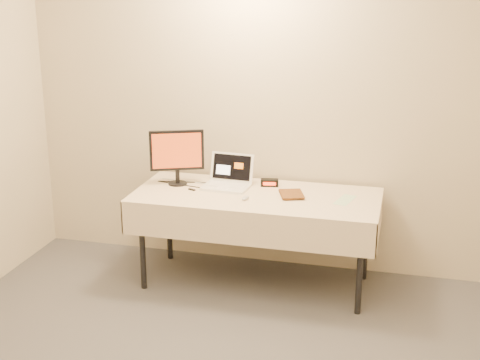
% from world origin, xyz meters
% --- Properties ---
extents(back_wall, '(4.00, 0.10, 2.70)m').
position_xyz_m(back_wall, '(0.00, 2.50, 1.35)').
color(back_wall, beige).
rests_on(back_wall, ground).
extents(table, '(1.86, 0.81, 0.74)m').
position_xyz_m(table, '(0.00, 2.05, 0.68)').
color(table, black).
rests_on(table, ground).
extents(laptop, '(0.37, 0.33, 0.24)m').
position_xyz_m(laptop, '(-0.26, 2.19, 0.80)').
color(laptop, white).
rests_on(laptop, table).
extents(monitor, '(0.40, 0.19, 0.44)m').
position_xyz_m(monitor, '(-0.66, 2.14, 0.99)').
color(monitor, black).
rests_on(monitor, table).
extents(book, '(0.17, 0.07, 0.23)m').
position_xyz_m(book, '(0.19, 2.05, 0.85)').
color(book, '#97551B').
rests_on(book, table).
extents(alarm_clock, '(0.14, 0.08, 0.06)m').
position_xyz_m(alarm_clock, '(0.06, 2.27, 0.77)').
color(alarm_clock, black).
rests_on(alarm_clock, table).
extents(clicker, '(0.05, 0.09, 0.02)m').
position_xyz_m(clicker, '(-0.05, 1.91, 0.75)').
color(clicker, '#B7B7BA').
rests_on(clicker, table).
extents(paper_form, '(0.16, 0.27, 0.00)m').
position_xyz_m(paper_form, '(0.67, 2.08, 0.74)').
color(paper_form, '#C4ECBC').
rests_on(paper_form, table).
extents(usb_dongle, '(0.06, 0.04, 0.01)m').
position_xyz_m(usb_dongle, '(-0.50, 2.02, 0.74)').
color(usb_dongle, black).
rests_on(usb_dongle, table).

